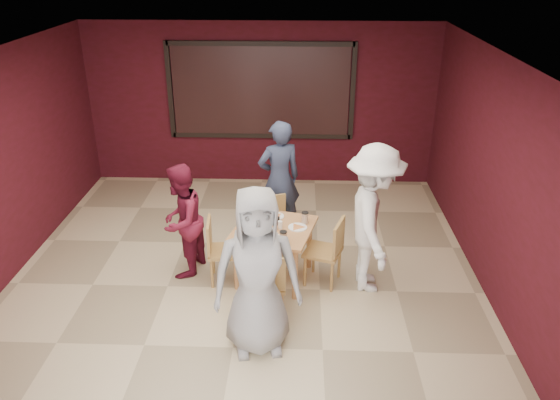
{
  "coord_description": "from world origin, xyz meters",
  "views": [
    {
      "loc": [
        0.68,
        -5.71,
        3.91
      ],
      "look_at": [
        0.45,
        0.26,
        1.11
      ],
      "focal_mm": 35.0,
      "sensor_mm": 36.0,
      "label": 1
    }
  ],
  "objects_px": {
    "chair_front": "(266,282)",
    "chair_left": "(219,247)",
    "diner_left": "(181,221)",
    "diner_right": "(373,219)",
    "chair_right": "(329,248)",
    "dining_table": "(274,233)",
    "chair_back": "(274,222)",
    "diner_back": "(279,179)",
    "diner_front": "(257,272)"
  },
  "relations": [
    {
      "from": "diner_back",
      "to": "chair_front",
      "type": "bearing_deg",
      "value": 67.16
    },
    {
      "from": "dining_table",
      "to": "chair_left",
      "type": "height_order",
      "value": "dining_table"
    },
    {
      "from": "chair_right",
      "to": "diner_right",
      "type": "bearing_deg",
      "value": -3.75
    },
    {
      "from": "chair_right",
      "to": "diner_right",
      "type": "distance_m",
      "value": 0.67
    },
    {
      "from": "chair_left",
      "to": "diner_left",
      "type": "relative_size",
      "value": 0.57
    },
    {
      "from": "chair_front",
      "to": "diner_left",
      "type": "bearing_deg",
      "value": 139.57
    },
    {
      "from": "diner_front",
      "to": "diner_back",
      "type": "relative_size",
      "value": 1.07
    },
    {
      "from": "dining_table",
      "to": "diner_back",
      "type": "relative_size",
      "value": 0.65
    },
    {
      "from": "diner_front",
      "to": "diner_left",
      "type": "bearing_deg",
      "value": 117.25
    },
    {
      "from": "chair_left",
      "to": "diner_back",
      "type": "bearing_deg",
      "value": 62.04
    },
    {
      "from": "chair_front",
      "to": "dining_table",
      "type": "bearing_deg",
      "value": 87.23
    },
    {
      "from": "diner_front",
      "to": "chair_front",
      "type": "bearing_deg",
      "value": 72.52
    },
    {
      "from": "dining_table",
      "to": "diner_right",
      "type": "bearing_deg",
      "value": -5.98
    },
    {
      "from": "diner_back",
      "to": "chair_right",
      "type": "bearing_deg",
      "value": 95.56
    },
    {
      "from": "chair_right",
      "to": "diner_front",
      "type": "bearing_deg",
      "value": -122.65
    },
    {
      "from": "chair_back",
      "to": "diner_right",
      "type": "height_order",
      "value": "diner_right"
    },
    {
      "from": "diner_left",
      "to": "diner_right",
      "type": "distance_m",
      "value": 2.39
    },
    {
      "from": "chair_right",
      "to": "diner_back",
      "type": "distance_m",
      "value": 1.53
    },
    {
      "from": "dining_table",
      "to": "diner_left",
      "type": "relative_size",
      "value": 0.75
    },
    {
      "from": "chair_back",
      "to": "chair_left",
      "type": "relative_size",
      "value": 0.95
    },
    {
      "from": "chair_right",
      "to": "chair_front",
      "type": "bearing_deg",
      "value": -133.2
    },
    {
      "from": "chair_left",
      "to": "diner_right",
      "type": "bearing_deg",
      "value": -1.22
    },
    {
      "from": "chair_front",
      "to": "diner_left",
      "type": "relative_size",
      "value": 0.59
    },
    {
      "from": "chair_back",
      "to": "diner_front",
      "type": "distance_m",
      "value": 2.06
    },
    {
      "from": "chair_left",
      "to": "diner_back",
      "type": "xyz_separation_m",
      "value": [
        0.7,
        1.32,
        0.38
      ]
    },
    {
      "from": "chair_back",
      "to": "chair_right",
      "type": "xyz_separation_m",
      "value": [
        0.72,
        -0.77,
        0.04
      ]
    },
    {
      "from": "diner_left",
      "to": "diner_right",
      "type": "xyz_separation_m",
      "value": [
        2.37,
        -0.23,
        0.19
      ]
    },
    {
      "from": "chair_back",
      "to": "diner_left",
      "type": "distance_m",
      "value": 1.32
    },
    {
      "from": "chair_front",
      "to": "chair_left",
      "type": "height_order",
      "value": "chair_front"
    },
    {
      "from": "dining_table",
      "to": "chair_front",
      "type": "height_order",
      "value": "chair_front"
    },
    {
      "from": "chair_left",
      "to": "diner_front",
      "type": "xyz_separation_m",
      "value": [
        0.58,
        -1.24,
        0.44
      ]
    },
    {
      "from": "chair_left",
      "to": "chair_right",
      "type": "bearing_deg",
      "value": -0.27
    },
    {
      "from": "dining_table",
      "to": "chair_front",
      "type": "xyz_separation_m",
      "value": [
        -0.04,
        -0.87,
        -0.14
      ]
    },
    {
      "from": "chair_right",
      "to": "diner_left",
      "type": "relative_size",
      "value": 0.59
    },
    {
      "from": "chair_right",
      "to": "diner_front",
      "type": "relative_size",
      "value": 0.48
    },
    {
      "from": "chair_back",
      "to": "diner_right",
      "type": "distance_m",
      "value": 1.54
    },
    {
      "from": "dining_table",
      "to": "chair_left",
      "type": "distance_m",
      "value": 0.71
    },
    {
      "from": "diner_left",
      "to": "diner_right",
      "type": "relative_size",
      "value": 0.8
    },
    {
      "from": "chair_front",
      "to": "chair_back",
      "type": "distance_m",
      "value": 1.55
    },
    {
      "from": "dining_table",
      "to": "chair_right",
      "type": "distance_m",
      "value": 0.71
    },
    {
      "from": "chair_left",
      "to": "diner_left",
      "type": "height_order",
      "value": "diner_left"
    },
    {
      "from": "chair_back",
      "to": "diner_right",
      "type": "relative_size",
      "value": 0.43
    },
    {
      "from": "dining_table",
      "to": "diner_left",
      "type": "height_order",
      "value": "diner_left"
    },
    {
      "from": "diner_right",
      "to": "diner_left",
      "type": "bearing_deg",
      "value": 83.42
    },
    {
      "from": "diner_left",
      "to": "chair_left",
      "type": "bearing_deg",
      "value": 82.97
    },
    {
      "from": "dining_table",
      "to": "diner_right",
      "type": "distance_m",
      "value": 1.24
    },
    {
      "from": "dining_table",
      "to": "chair_right",
      "type": "bearing_deg",
      "value": -7.63
    },
    {
      "from": "chair_left",
      "to": "chair_back",
      "type": "bearing_deg",
      "value": 49.39
    },
    {
      "from": "chair_front",
      "to": "chair_left",
      "type": "distance_m",
      "value": 1.01
    },
    {
      "from": "diner_left",
      "to": "dining_table",
      "type": "bearing_deg",
      "value": 98.71
    }
  ]
}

